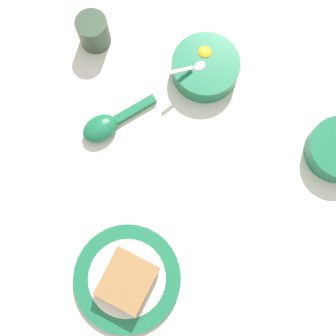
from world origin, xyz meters
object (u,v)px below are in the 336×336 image
egg_bowl (205,67)px  drinking_cup (93,31)px  toast_sandwich (127,281)px  soup_spoon (106,125)px  toast_plate (127,278)px

egg_bowl → drinking_cup: size_ratio=2.08×
toast_sandwich → soup_spoon: (0.13, 0.28, -0.02)m
egg_bowl → toast_sandwich: egg_bowl is taller
egg_bowl → toast_sandwich: (-0.36, -0.26, 0.01)m
egg_bowl → soup_spoon: (-0.23, 0.01, -0.01)m
toast_sandwich → drinking_cup: size_ratio=1.76×
toast_sandwich → drinking_cup: (0.21, 0.45, 0.01)m
egg_bowl → toast_plate: egg_bowl is taller
toast_sandwich → drinking_cup: 0.50m
egg_bowl → toast_sandwich: 0.44m
soup_spoon → drinking_cup: (0.09, 0.17, 0.02)m
drinking_cup → toast_plate: bearing=-115.4°
toast_sandwich → soup_spoon: toast_sandwich is taller
egg_bowl → toast_plate: 0.44m
egg_bowl → drinking_cup: (-0.15, 0.19, 0.01)m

